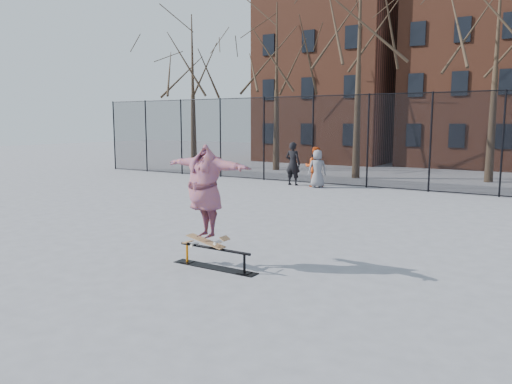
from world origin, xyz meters
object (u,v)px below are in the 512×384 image
Objects in this scene: bystander_black at (293,164)px; bystander_red at (315,167)px; skateboard at (206,243)px; skate_rail at (215,260)px; skater at (205,195)px; bystander_grey at (317,169)px.

bystander_red is at bearing 179.88° from bystander_black.
bystander_black reaches higher than skateboard.
skateboard reaches higher than skate_rail.
skater is at bearing 84.99° from bystander_red.
bystander_black is (-4.54, 12.11, 0.50)m from skateboard.
bystander_red is (-3.68, 12.11, 0.71)m from skate_rail.
bystander_black reaches higher than skate_rail.
skater is 12.61m from bystander_red.
skater is 12.94m from bystander_black.
bystander_red is (1.07, 0.00, -0.09)m from bystander_black.
skateboard is (-0.21, -0.00, 0.30)m from skate_rail.
bystander_grey is 0.85× the size of bystander_black.
skateboard is 0.41× the size of skater.
bystander_black reaches higher than bystander_red.
skateboard is at bearing 84.99° from bystander_red.
bystander_red is at bearing 105.99° from skateboard.
bystander_grey is at bearing 172.06° from bystander_black.
skateboard is at bearing 110.44° from bystander_black.
skate_rail is at bearing 111.31° from bystander_black.
skateboard is 0.47× the size of bystander_black.
skater reaches higher than bystander_grey.
skater is at bearing 67.33° from bystander_grey.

